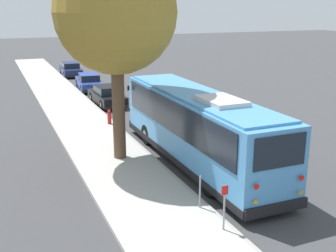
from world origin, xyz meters
name	(u,v)px	position (x,y,z in m)	size (l,w,h in m)	color
ground_plane	(196,161)	(0.00, 0.00, 0.00)	(160.00, 160.00, 0.00)	#3D3D3F
sidewalk_slab	(121,171)	(0.00, 3.42, 0.07)	(80.00, 3.30, 0.15)	#B2AFA8
curb_strip	(160,165)	(0.00, 1.70, 0.07)	(80.00, 0.14, 0.15)	#9D9A94
shuttle_bus	(197,124)	(-0.27, 0.12, 1.75)	(11.36, 2.63, 3.27)	#4C93D1
parked_sedan_black	(107,96)	(12.28, 0.71, 0.61)	(4.58, 1.78, 1.31)	black
parked_sedan_blue	(89,82)	(18.25, 0.63, 0.60)	(4.81, 2.07, 1.28)	navy
parked_sedan_navy	(71,69)	(25.95, 0.72, 0.60)	(4.56, 1.90, 1.29)	#19234C
street_tree	(114,4)	(1.52, 3.04, 6.67)	(5.04, 5.04, 9.47)	brown
sign_post_near	(224,207)	(-5.87, 2.01, 0.88)	(0.06, 0.22, 1.41)	gray
sign_post_far	(200,192)	(-4.31, 2.01, 0.71)	(0.06, 0.06, 1.12)	gray
fire_hydrant	(109,117)	(6.86, 2.03, 0.55)	(0.22, 0.22, 0.81)	red
lane_stripe_mid	(287,164)	(-1.92, -3.43, 0.00)	(2.40, 0.14, 0.01)	silver
lane_stripe_ahead	(218,128)	(4.08, -3.43, 0.00)	(2.40, 0.14, 0.01)	silver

